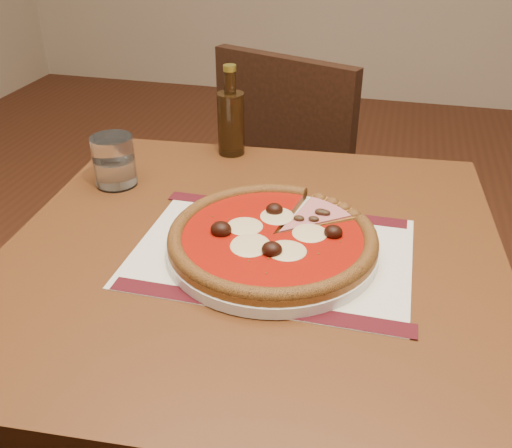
{
  "coord_description": "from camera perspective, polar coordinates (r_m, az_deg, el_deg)",
  "views": [
    {
      "loc": [
        0.12,
        -0.85,
        1.25
      ],
      "look_at": [
        -0.07,
        -0.08,
        0.78
      ],
      "focal_mm": 40.0,
      "sensor_mm": 36.0,
      "label": 1
    }
  ],
  "objects": [
    {
      "name": "placemat",
      "position": [
        0.91,
        1.64,
        -2.82
      ],
      "size": [
        0.43,
        0.31,
        0.0
      ],
      "primitive_type": "cube",
      "rotation": [
        0.0,
        0.0,
        -0.0
      ],
      "color": "white",
      "rests_on": "table"
    },
    {
      "name": "pizza",
      "position": [
        0.89,
        1.66,
        -1.23
      ],
      "size": [
        0.33,
        0.33,
        0.04
      ],
      "color": "#A46327",
      "rests_on": "plate"
    },
    {
      "name": "chair_far",
      "position": [
        1.71,
        4.44,
        4.73
      ],
      "size": [
        0.54,
        0.54,
        0.88
      ],
      "rotation": [
        0.0,
        0.0,
        2.78
      ],
      "color": "black",
      "rests_on": "ground"
    },
    {
      "name": "water_glass",
      "position": [
        1.13,
        -14.0,
        6.13
      ],
      "size": [
        0.08,
        0.08,
        0.1
      ],
      "primitive_type": "cylinder",
      "rotation": [
        0.0,
        0.0,
        0.03
      ],
      "color": "white",
      "rests_on": "table"
    },
    {
      "name": "table",
      "position": [
        0.98,
        -0.29,
        -7.17
      ],
      "size": [
        0.86,
        0.86,
        0.75
      ],
      "rotation": [
        0.0,
        0.0,
        0.07
      ],
      "color": "brown",
      "rests_on": "ground"
    },
    {
      "name": "ham_slice",
      "position": [
        0.96,
        6.76,
        0.69
      ],
      "size": [
        0.12,
        0.15,
        0.02
      ],
      "rotation": [
        0.0,
        0.0,
        0.98
      ],
      "color": "#A46327",
      "rests_on": "plate"
    },
    {
      "name": "plate",
      "position": [
        0.9,
        1.65,
        -2.29
      ],
      "size": [
        0.33,
        0.33,
        0.02
      ],
      "primitive_type": "cylinder",
      "color": "white",
      "rests_on": "placemat"
    },
    {
      "name": "bottle",
      "position": [
        1.23,
        -2.53,
        10.34
      ],
      "size": [
        0.06,
        0.06,
        0.19
      ],
      "color": "#36210D",
      "rests_on": "table"
    }
  ]
}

